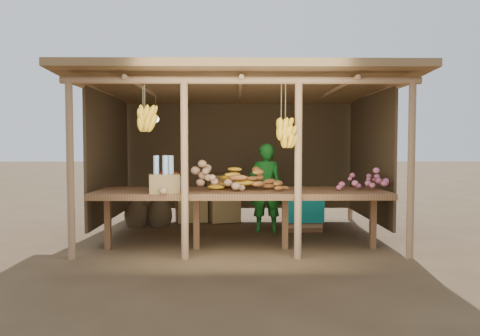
{
  "coord_description": "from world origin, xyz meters",
  "views": [
    {
      "loc": [
        -0.09,
        -7.24,
        1.43
      ],
      "look_at": [
        0.0,
        0.0,
        1.05
      ],
      "focal_mm": 35.0,
      "sensor_mm": 36.0,
      "label": 1
    }
  ],
  "objects": [
    {
      "name": "banana_pile",
      "position": [
        -0.02,
        -0.76,
        0.98
      ],
      "size": [
        0.76,
        0.58,
        0.35
      ],
      "primitive_type": null,
      "rotation": [
        0.0,
        0.0,
        0.3
      ],
      "color": "yellow",
      "rests_on": "counter"
    },
    {
      "name": "potato_heap",
      "position": [
        -0.51,
        -1.24,
        0.98
      ],
      "size": [
        1.15,
        0.83,
        0.37
      ],
      "primitive_type": null,
      "rotation": [
        0.0,
        0.0,
        -0.21
      ],
      "color": "#A47954",
      "rests_on": "counter"
    },
    {
      "name": "sweet_potato_heap",
      "position": [
        0.11,
        -0.9,
        0.98
      ],
      "size": [
        1.0,
        0.65,
        0.36
      ],
      "primitive_type": null,
      "rotation": [
        0.0,
        0.0,
        -0.09
      ],
      "color": "#A9632B",
      "rests_on": "counter"
    },
    {
      "name": "burlap_sacks",
      "position": [
        -1.57,
        0.75,
        0.25
      ],
      "size": [
        0.82,
        0.43,
        0.58
      ],
      "color": "#473621",
      "rests_on": "ground"
    },
    {
      "name": "carton_stack",
      "position": [
        -0.48,
        1.18,
        0.37
      ],
      "size": [
        1.21,
        0.56,
        0.85
      ],
      "color": "olive",
      "rests_on": "ground"
    },
    {
      "name": "tomato_basin",
      "position": [
        -1.03,
        -0.64,
        0.89
      ],
      "size": [
        0.44,
        0.44,
        0.23
      ],
      "rotation": [
        0.0,
        0.0,
        0.01
      ],
      "color": "navy",
      "rests_on": "counter"
    },
    {
      "name": "onion_heap",
      "position": [
        1.69,
        -0.9,
        0.98
      ],
      "size": [
        0.88,
        0.62,
        0.36
      ],
      "primitive_type": null,
      "rotation": [
        0.0,
        0.0,
        0.19
      ],
      "color": "#C45F7A",
      "rests_on": "counter"
    },
    {
      "name": "ground",
      "position": [
        0.0,
        0.0,
        0.0
      ],
      "size": [
        60.0,
        60.0,
        0.0
      ],
      "primitive_type": "plane",
      "color": "brown",
      "rests_on": "ground"
    },
    {
      "name": "counter",
      "position": [
        0.0,
        -0.95,
        0.74
      ],
      "size": [
        3.9,
        1.05,
        0.8
      ],
      "color": "brown",
      "rests_on": "ground"
    },
    {
      "name": "bottle_box",
      "position": [
        -0.98,
        -1.31,
        0.98
      ],
      "size": [
        0.43,
        0.37,
        0.48
      ],
      "color": "olive",
      "rests_on": "counter"
    },
    {
      "name": "vendor",
      "position": [
        0.42,
        0.26,
        0.72
      ],
      "size": [
        0.53,
        0.36,
        1.43
      ],
      "primitive_type": "imported",
      "rotation": [
        0.0,
        0.0,
        3.12
      ],
      "color": "#17681D",
      "rests_on": "ground"
    },
    {
      "name": "stall_structure",
      "position": [
        -0.05,
        -0.06,
        1.91
      ],
      "size": [
        4.7,
        3.5,
        2.43
      ],
      "color": "#A27953",
      "rests_on": "ground"
    },
    {
      "name": "tarp_crate",
      "position": [
        1.05,
        0.42,
        0.3
      ],
      "size": [
        0.64,
        0.56,
        0.74
      ],
      "color": "brown",
      "rests_on": "ground"
    }
  ]
}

